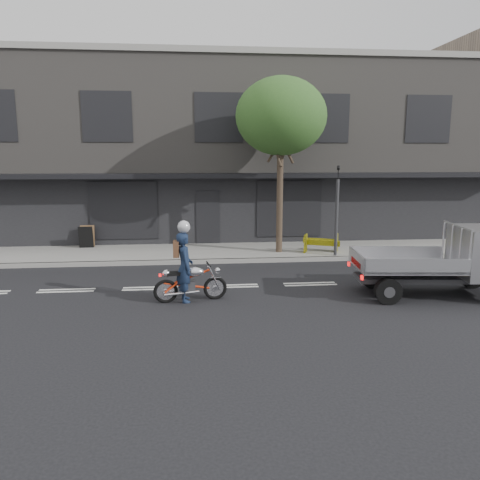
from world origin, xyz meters
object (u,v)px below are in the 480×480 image
Objects in this scene: street_tree at (281,117)px; traffic_light_pole at (337,216)px; sandwich_board at (86,237)px; construction_barrier at (323,244)px; rider at (185,267)px; flatbed_ute at (471,255)px; motorcycle at (191,282)px.

traffic_light_pole is at bearing -23.03° from street_tree.
construction_barrier is at bearing -15.24° from sandwich_board.
rider is 8.14m from sandwich_board.
street_tree is 5.04m from construction_barrier.
construction_barrier is at bearing 129.26° from traffic_light_pole.
street_tree is 4.23m from traffic_light_pole.
flatbed_ute is at bearing -100.31° from rider.
rider is at bearing -122.82° from street_tree.
flatbed_ute is 14.03m from sandwich_board.
street_tree is 3.61× the size of rider.
traffic_light_pole is at bearing -58.41° from rider.
street_tree is at bearing -14.80° from sandwich_board.
sandwich_board is at bearing 22.05° from rider.
traffic_light_pole is at bearing -17.38° from sandwich_board.
street_tree is 1.93× the size of traffic_light_pole.
traffic_light_pole is 5.46m from flatbed_ute.
flatbed_ute is at bearing -10.35° from motorcycle.
rider is 7.87m from flatbed_ute.
street_tree is at bearing 156.97° from traffic_light_pole.
motorcycle is 2.22× the size of sandwich_board.
motorcycle reaches higher than construction_barrier.
rider reaches higher than construction_barrier.
motorcycle is 0.44m from rider.
street_tree is 1.50× the size of flatbed_ute.
traffic_light_pole is at bearing 121.25° from flatbed_ute.
rider is 0.42× the size of flatbed_ute.
rider is at bearing -135.36° from construction_barrier.
street_tree is 8.30m from flatbed_ute.
traffic_light_pole reaches higher than sandwich_board.
sandwich_board is (-9.30, 1.90, 0.08)m from construction_barrier.
traffic_light_pole reaches higher than motorcycle.
traffic_light_pole is 3.92× the size of sandwich_board.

